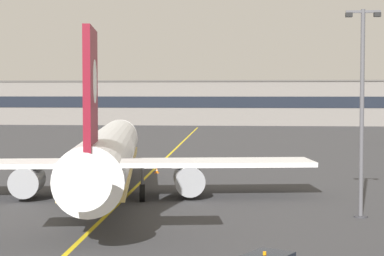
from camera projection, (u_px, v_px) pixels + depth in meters
name	position (u px, v px, depth m)	size (l,w,h in m)	color
ground_plane	(84.00, 220.00, 44.03)	(400.00, 400.00, 0.00)	#353538
taxiway_centreline	(154.00, 169.00, 73.85)	(0.30, 180.00, 0.01)	yellow
airliner_foreground	(109.00, 155.00, 53.29)	(32.36, 41.40, 11.65)	white
apron_lamp_post	(362.00, 109.00, 44.83)	(2.24, 0.90, 13.54)	#515156
safety_cone_by_nose_gear	(157.00, 171.00, 70.21)	(0.44, 0.44, 0.55)	orange
terminal_building	(199.00, 103.00, 179.16)	(134.42, 12.40, 11.45)	slate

